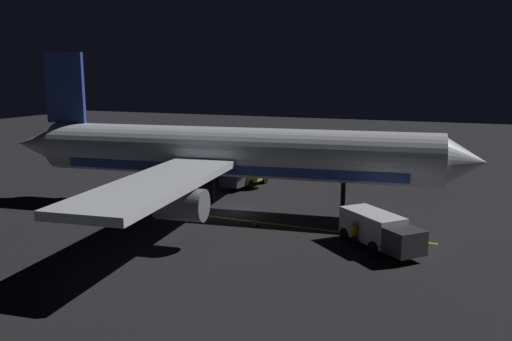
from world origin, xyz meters
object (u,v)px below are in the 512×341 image
(catering_truck, at_px, (246,175))
(traffic_cone_under_wing, at_px, (255,222))
(traffic_cone_near_left, at_px, (356,226))
(baggage_truck, at_px, (378,231))
(traffic_cone_near_right, at_px, (364,234))
(traffic_cone_far, at_px, (357,227))
(airliner, at_px, (225,154))
(ground_crew_worker, at_px, (354,234))

(catering_truck, distance_m, traffic_cone_under_wing, 13.84)
(traffic_cone_near_left, bearing_deg, baggage_truck, 30.71)
(traffic_cone_near_right, distance_m, traffic_cone_far, 1.57)
(airliner, bearing_deg, traffic_cone_far, 82.52)
(ground_crew_worker, height_order, traffic_cone_near_left, ground_crew_worker)
(ground_crew_worker, relative_size, traffic_cone_far, 3.16)
(catering_truck, height_order, traffic_cone_far, catering_truck)
(traffic_cone_under_wing, relative_size, traffic_cone_far, 1.00)
(ground_crew_worker, distance_m, traffic_cone_under_wing, 8.09)
(traffic_cone_near_right, bearing_deg, catering_truck, -130.59)
(traffic_cone_near_left, relative_size, traffic_cone_under_wing, 1.00)
(ground_crew_worker, bearing_deg, traffic_cone_under_wing, -105.42)
(traffic_cone_near_left, height_order, traffic_cone_under_wing, same)
(traffic_cone_under_wing, bearing_deg, airliner, -129.04)
(baggage_truck, distance_m, traffic_cone_near_left, 4.45)
(traffic_cone_far, bearing_deg, ground_crew_worker, 8.79)
(catering_truck, relative_size, traffic_cone_under_wing, 11.13)
(traffic_cone_near_left, bearing_deg, traffic_cone_near_right, 29.86)
(airliner, bearing_deg, traffic_cone_near_left, 84.01)
(traffic_cone_near_left, relative_size, traffic_cone_far, 1.00)
(ground_crew_worker, bearing_deg, traffic_cone_near_left, -169.60)
(airliner, xyz_separation_m, catering_truck, (-9.26, -2.26, -3.48))
(baggage_truck, xyz_separation_m, traffic_cone_far, (-3.43, -2.05, -0.93))
(catering_truck, bearing_deg, traffic_cone_far, 51.15)
(airliner, height_order, traffic_cone_under_wing, airliner)
(baggage_truck, xyz_separation_m, traffic_cone_near_left, (-3.74, -2.22, -0.93))
(traffic_cone_under_wing, bearing_deg, baggage_truck, 79.23)
(baggage_truck, distance_m, catering_truck, 20.87)
(airliner, xyz_separation_m, baggage_truck, (4.88, 13.09, -3.49))
(ground_crew_worker, bearing_deg, traffic_cone_near_right, 175.33)
(baggage_truck, distance_m, traffic_cone_under_wing, 9.45)
(airliner, bearing_deg, baggage_truck, 69.56)
(airliner, bearing_deg, ground_crew_worker, 65.63)
(airliner, xyz_separation_m, ground_crew_worker, (5.26, 11.62, -3.78))
(airliner, height_order, traffic_cone_near_right, airliner)
(traffic_cone_near_left, xyz_separation_m, traffic_cone_under_wing, (1.98, -7.02, 0.00))
(airliner, relative_size, traffic_cone_under_wing, 71.12)
(airliner, height_order, traffic_cone_far, airliner)
(baggage_truck, bearing_deg, catering_truck, -132.65)
(baggage_truck, bearing_deg, airliner, -110.44)
(catering_truck, xyz_separation_m, traffic_cone_far, (10.71, 13.30, -0.93))
(catering_truck, bearing_deg, traffic_cone_near_left, 51.61)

